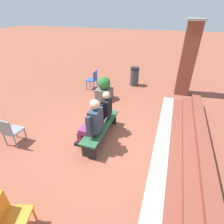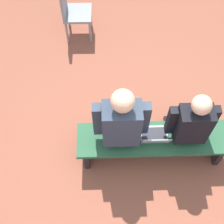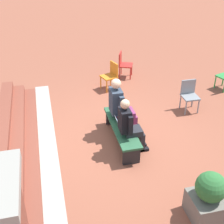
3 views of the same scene
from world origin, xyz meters
name	(u,v)px [view 1 (image 1 of 3)]	position (x,y,z in m)	size (l,w,h in m)	color
ground_plane	(104,143)	(0.00, 0.00, 0.00)	(60.00, 60.00, 0.00)	brown
concrete_strip	(161,151)	(-0.16, 1.53, 0.00)	(6.79, 0.40, 0.01)	#A8A399
brick_steps	(193,153)	(-0.16, 2.28, 0.17)	(5.99, 0.90, 0.45)	brown
brick_pillar_left_of_steps	(188,59)	(-4.23, 1.99, 1.48)	(0.64, 0.64, 2.93)	brown
bench	(101,128)	(-0.16, -0.16, 0.35)	(1.80, 0.44, 0.45)	#285638
person_student	(103,111)	(-0.52, -0.22, 0.70)	(0.52, 0.66, 1.31)	#232328
person_adult	(92,123)	(0.24, -0.23, 0.76)	(0.60, 0.75, 1.44)	#7F2D5B
laptop	(101,124)	(-0.16, -0.15, 0.50)	(0.32, 0.29, 0.21)	#9EA0A5
plastic_chair_far_right	(93,79)	(-3.38, -1.86, 0.48)	(0.43, 0.43, 0.84)	#2D56B7
plastic_chair_near_bench_left	(10,130)	(0.87, -2.31, 0.48)	(0.43, 0.43, 0.84)	gray
plastic_chair_foreground	(9,216)	(2.60, -0.56, 0.48)	(0.53, 0.53, 0.84)	orange
planter	(104,89)	(-2.60, -1.01, 0.44)	(0.60, 0.60, 0.94)	#6B665B
litter_bin	(134,77)	(-4.43, -0.18, 0.43)	(0.42, 0.42, 0.86)	#383D42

